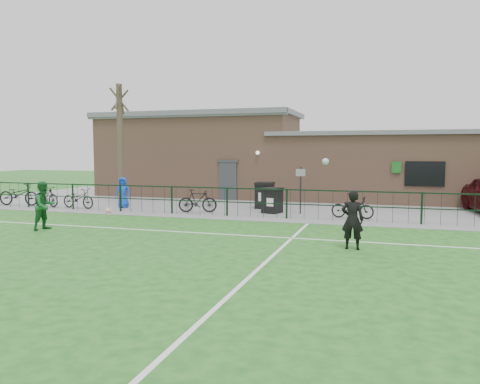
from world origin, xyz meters
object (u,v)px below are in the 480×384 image
(outfield_player, at_px, (44,206))
(ball_ground, at_px, (108,211))
(bicycle_a, at_px, (19,194))
(bicycle_d, at_px, (198,201))
(wheelie_bin_right, at_px, (272,201))
(spectator_child, at_px, (123,193))
(bicycle_b, at_px, (46,196))
(bicycle_e, at_px, (352,207))
(wheelie_bin_left, at_px, (265,196))
(bare_tree, at_px, (120,145))
(sign_post, at_px, (301,190))
(bicycle_c, at_px, (78,198))

(outfield_player, height_order, ball_ground, outfield_player)
(bicycle_a, distance_m, bicycle_d, 9.39)
(wheelie_bin_right, height_order, spectator_child, spectator_child)
(bicycle_b, xyz_separation_m, bicycle_e, (14.32, 0.42, -0.06))
(wheelie_bin_left, height_order, bicycle_b, wheelie_bin_left)
(bare_tree, xyz_separation_m, wheelie_bin_right, (8.06, -1.04, -2.48))
(outfield_player, bearing_deg, wheelie_bin_right, -32.52)
(bare_tree, height_order, outfield_player, bare_tree)
(bicycle_e, xyz_separation_m, spectator_child, (-10.56, 0.32, 0.29))
(wheelie_bin_right, relative_size, spectator_child, 0.70)
(bicycle_b, xyz_separation_m, spectator_child, (3.76, 0.74, 0.22))
(sign_post, distance_m, ball_ground, 8.35)
(bicycle_d, xyz_separation_m, bicycle_e, (6.58, 0.14, -0.07))
(sign_post, relative_size, bicycle_a, 0.95)
(bare_tree, bearing_deg, bicycle_a, -155.48)
(wheelie_bin_right, bearing_deg, outfield_player, -117.74)
(outfield_player, bearing_deg, ball_ground, 17.13)
(bicycle_e, height_order, spectator_child, spectator_child)
(wheelie_bin_left, bearing_deg, bicycle_e, -27.70)
(bicycle_b, bearing_deg, wheelie_bin_right, -71.62)
(wheelie_bin_left, distance_m, outfield_player, 9.79)
(bicycle_b, relative_size, bicycle_e, 1.00)
(wheelie_bin_right, bearing_deg, bicycle_e, 6.89)
(sign_post, xyz_separation_m, ball_ground, (-8.01, -2.20, -0.90))
(wheelie_bin_left, bearing_deg, bicycle_a, -168.47)
(bicycle_e, bearing_deg, ball_ground, 105.12)
(bicycle_b, distance_m, bicycle_c, 1.85)
(bare_tree, distance_m, bicycle_a, 5.49)
(bicycle_c, bearing_deg, bicycle_d, -79.73)
(bare_tree, bearing_deg, bicycle_e, -8.29)
(spectator_child, xyz_separation_m, outfield_player, (0.68, -6.12, 0.08))
(bare_tree, bearing_deg, wheelie_bin_left, 3.60)
(bare_tree, height_order, wheelie_bin_left, bare_tree)
(bare_tree, height_order, sign_post, bare_tree)
(bicycle_b, bearing_deg, bicycle_e, -75.47)
(wheelie_bin_left, bearing_deg, bicycle_c, -163.11)
(sign_post, relative_size, bicycle_e, 1.19)
(wheelie_bin_left, bearing_deg, bare_tree, -176.84)
(outfield_player, bearing_deg, bicycle_d, -17.68)
(wheelie_bin_right, bearing_deg, wheelie_bin_left, 132.93)
(wheelie_bin_right, xyz_separation_m, spectator_child, (-7.13, -0.31, 0.22))
(bicycle_c, bearing_deg, bicycle_b, 96.07)
(bicycle_c, bearing_deg, wheelie_bin_left, -65.49)
(bicycle_b, relative_size, outfield_player, 1.01)
(bicycle_c, distance_m, ball_ground, 2.48)
(sign_post, bearing_deg, bicycle_b, -174.51)
(bare_tree, height_order, spectator_child, bare_tree)
(ball_ground, bearing_deg, spectator_child, 100.67)
(bicycle_c, height_order, outfield_player, outfield_player)
(bicycle_b, height_order, bicycle_e, bicycle_b)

